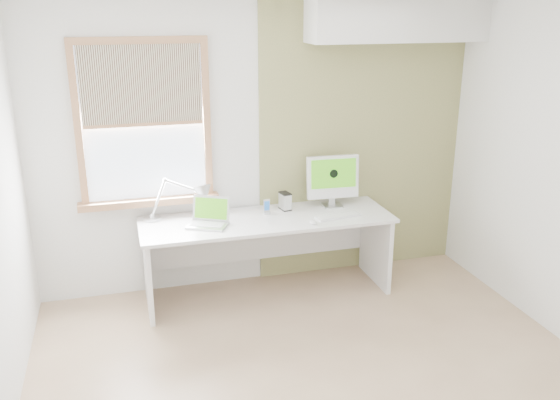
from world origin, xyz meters
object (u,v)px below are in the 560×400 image
object	(u,v)px
desk	(265,236)
desk_lamp	(194,197)
laptop	(209,218)
external_drive	(285,201)
imac	(333,178)

from	to	relation	value
desk	desk_lamp	bearing A→B (deg)	170.83
desk_lamp	laptop	distance (m)	0.24
desk	desk_lamp	world-z (taller)	desk_lamp
desk_lamp	external_drive	distance (m)	0.83
desk	external_drive	size ratio (longest dim) A/B	13.75
desk	laptop	size ratio (longest dim) A/B	5.42
desk_lamp	imac	distance (m)	1.28
desk	laptop	distance (m)	0.57
external_drive	imac	size ratio (longest dim) A/B	0.33
desk	external_drive	xyz separation A→B (m)	(0.22, 0.12, 0.27)
imac	laptop	bearing A→B (deg)	-171.02
desk	desk_lamp	size ratio (longest dim) A/B	3.43
external_drive	imac	bearing A→B (deg)	-1.16
desk	imac	bearing A→B (deg)	9.30
external_drive	imac	xyz separation A→B (m)	(0.45, -0.01, 0.18)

